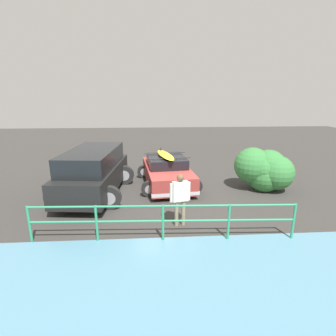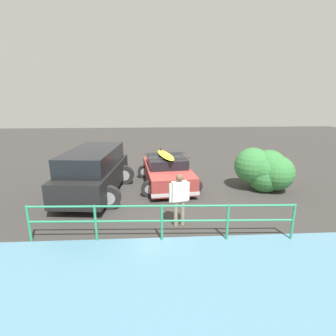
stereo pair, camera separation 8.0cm
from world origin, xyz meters
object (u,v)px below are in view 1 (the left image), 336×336
at_px(sedan_car, 167,172).
at_px(suv_car, 94,172).
at_px(person_bystander, 180,195).
at_px(bush_near_left, 265,170).

distance_m(sedan_car, suv_car, 3.13).
xyz_separation_m(suv_car, person_bystander, (-3.11, 2.78, 0.03)).
bearing_deg(bush_near_left, sedan_car, -12.51).
height_order(person_bystander, bush_near_left, bush_near_left).
bearing_deg(bush_near_left, person_bystander, 36.91).
height_order(sedan_car, bush_near_left, bush_near_left).
relative_size(sedan_car, suv_car, 0.87).
xyz_separation_m(person_bystander, bush_near_left, (-3.83, -2.88, -0.11)).
height_order(suv_car, bush_near_left, suv_car).
xyz_separation_m(sedan_car, bush_near_left, (-4.00, 0.89, 0.26)).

